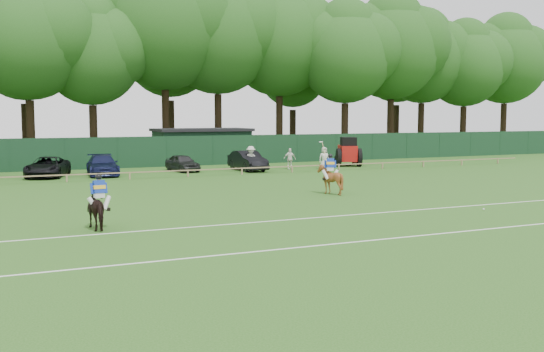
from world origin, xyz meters
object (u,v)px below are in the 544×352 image
tractor (348,152)px  horse_dark (100,209)px  suv_black (47,167)px  sedan_navy (103,165)px  hatch_grey (183,163)px  estate_black (248,161)px  polo_ball (484,209)px  spectator_right (324,158)px  horse_chestnut (330,179)px  utility_shed (202,145)px  spectator_left (251,159)px  spectator_mid (290,159)px

tractor → horse_dark: bearing=-116.3°
suv_black → sedan_navy: 3.66m
hatch_grey → estate_black: estate_black is taller
sedan_navy → polo_ball: (12.69, -23.79, -0.67)m
spectator_right → sedan_navy: bearing=-179.9°
horse_chestnut → estate_black: size_ratio=0.35×
horse_dark → horse_chestnut: (13.07, 5.53, 0.06)m
horse_dark → horse_chestnut: size_ratio=1.10×
horse_chestnut → polo_ball: 8.63m
estate_black → tractor: (9.20, 0.46, 0.38)m
suv_black → utility_shed: bearing=49.1°
horse_chestnut → hatch_grey: 16.90m
tractor → spectator_left: bearing=-150.1°
tractor → sedan_navy: bearing=-158.6°
horse_dark → hatch_grey: (9.81, 22.12, -0.10)m
horse_dark → sedan_navy: bearing=-107.1°
hatch_grey → spectator_right: spectator_right is taller
horse_chestnut → spectator_left: (1.41, 14.41, 0.15)m
suv_black → tractor: 23.65m
spectator_mid → utility_shed: size_ratio=0.20×
horse_dark → spectator_right: size_ratio=1.02×
horse_dark → tractor: 31.89m
horse_dark → utility_shed: size_ratio=0.21×
hatch_grey → spectator_mid: 8.34m
sedan_navy → polo_ball: bearing=-57.2°
spectator_left → polo_ball: size_ratio=21.19×
horse_dark → horse_chestnut: bearing=-164.1°
horse_chestnut → sedan_navy: size_ratio=0.33×
sedan_navy → spectator_left: (10.71, -1.48, 0.24)m
sedan_navy → tractor: bearing=4.3°
spectator_left → polo_ball: bearing=-73.4°
sedan_navy → hatch_grey: bearing=11.4°
sedan_navy → estate_black: (10.79, -0.62, 0.04)m
hatch_grey → spectator_mid: size_ratio=2.29×
estate_black → spectator_mid: spectator_mid is taller
spectator_left → spectator_mid: 3.54m
spectator_right → polo_ball: bearing=-93.3°
horse_chestnut → spectator_left: 14.48m
spectator_mid → utility_shed: utility_shed is taller
spectator_mid → tractor: 5.85m
horse_chestnut → hatch_grey: bearing=-54.4°
spectator_left → sedan_navy: bearing=-176.3°
spectator_left → utility_shed: (-0.56, 9.96, 0.58)m
spectator_mid → polo_ball: bearing=-82.6°
suv_black → utility_shed: (13.80, 8.16, 0.85)m
horse_dark → suv_black: size_ratio=0.36×
estate_black → spectator_right: size_ratio=2.63×
spectator_left → suv_black: bearing=-175.6°
sedan_navy → spectator_mid: (14.21, -0.96, 0.11)m
horse_chestnut → estate_black: horse_chestnut is taller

